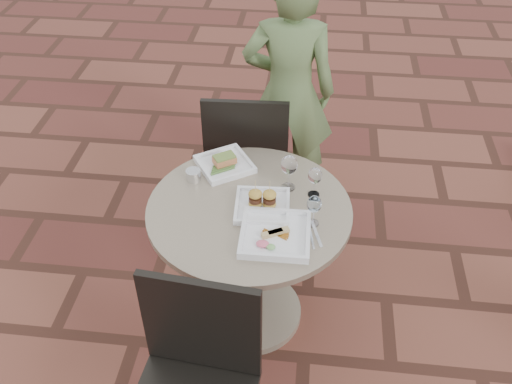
# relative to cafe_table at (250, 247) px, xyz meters

# --- Properties ---
(ground) EXTENTS (60.00, 60.00, 0.00)m
(ground) POSITION_rel_cafe_table_xyz_m (0.29, -0.24, -0.48)
(ground) COLOR brown
(ground) RESTS_ON ground
(cafe_table) EXTENTS (0.90, 0.90, 0.73)m
(cafe_table) POSITION_rel_cafe_table_xyz_m (0.00, 0.00, 0.00)
(cafe_table) COLOR gray
(cafe_table) RESTS_ON ground
(chair_far) EXTENTS (0.46, 0.46, 0.93)m
(chair_far) POSITION_rel_cafe_table_xyz_m (-0.09, 0.66, 0.07)
(chair_far) COLOR black
(chair_far) RESTS_ON ground
(chair_near) EXTENTS (0.48, 0.48, 0.93)m
(chair_near) POSITION_rel_cafe_table_xyz_m (-0.11, -0.72, 0.07)
(chair_near) COLOR black
(chair_near) RESTS_ON ground
(diner) EXTENTS (0.54, 0.37, 1.46)m
(diner) POSITION_rel_cafe_table_xyz_m (0.10, 1.00, 0.25)
(diner) COLOR #536C3B
(diner) RESTS_ON ground
(plate_salmon) EXTENTS (0.32, 0.32, 0.06)m
(plate_salmon) POSITION_rel_cafe_table_xyz_m (-0.15, 0.28, 0.26)
(plate_salmon) COLOR white
(plate_salmon) RESTS_ON cafe_table
(plate_sliders) EXTENTS (0.25, 0.25, 0.15)m
(plate_sliders) POSITION_rel_cafe_table_xyz_m (0.06, 0.00, 0.27)
(plate_sliders) COLOR white
(plate_sliders) RESTS_ON cafe_table
(plate_tuna) EXTENTS (0.29, 0.29, 0.03)m
(plate_tuna) POSITION_rel_cafe_table_xyz_m (0.13, -0.17, 0.26)
(plate_tuna) COLOR white
(plate_tuna) RESTS_ON cafe_table
(wine_glass_right) EXTENTS (0.06, 0.06, 0.15)m
(wine_glass_right) POSITION_rel_cafe_table_xyz_m (0.28, -0.07, 0.35)
(wine_glass_right) COLOR white
(wine_glass_right) RESTS_ON cafe_table
(wine_glass_mid) EXTENTS (0.07, 0.07, 0.18)m
(wine_glass_mid) POSITION_rel_cafe_table_xyz_m (0.16, 0.16, 0.37)
(wine_glass_mid) COLOR white
(wine_glass_mid) RESTS_ON cafe_table
(wine_glass_far) EXTENTS (0.06, 0.06, 0.15)m
(wine_glass_far) POSITION_rel_cafe_table_xyz_m (0.28, 0.12, 0.35)
(wine_glass_far) COLOR white
(wine_glass_far) RESTS_ON cafe_table
(steel_ramekin) EXTENTS (0.07, 0.07, 0.05)m
(steel_ramekin) POSITION_rel_cafe_table_xyz_m (-0.28, 0.16, 0.27)
(steel_ramekin) COLOR silver
(steel_ramekin) RESTS_ON cafe_table
(cutlery_set) EXTENTS (0.12, 0.20, 0.00)m
(cutlery_set) POSITION_rel_cafe_table_xyz_m (0.27, -0.13, 0.25)
(cutlery_set) COLOR silver
(cutlery_set) RESTS_ON cafe_table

